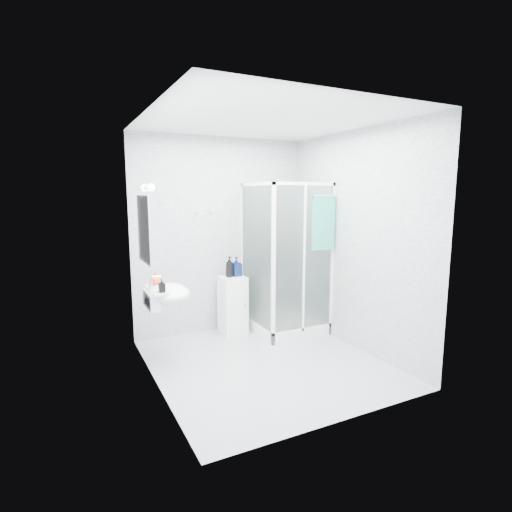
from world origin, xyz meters
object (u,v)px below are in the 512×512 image
soap_dispenser_orange (156,279)px  storage_cabinet (233,305)px  shampoo_bottle_a (229,267)px  shampoo_bottle_b (236,266)px  shower_enclosure (283,300)px  wall_basin (166,294)px  hand_towel (323,221)px  soap_dispenser_black (162,286)px

soap_dispenser_orange → storage_cabinet: bearing=22.3°
shampoo_bottle_a → shampoo_bottle_b: (0.11, 0.02, -0.01)m
shampoo_bottle_a → storage_cabinet: bearing=-10.5°
shower_enclosure → soap_dispenser_orange: shower_enclosure is taller
shower_enclosure → wall_basin: 1.72m
shower_enclosure → storage_cabinet: shower_enclosure is taller
shower_enclosure → hand_towel: shower_enclosure is taller
wall_basin → shampoo_bottle_a: (1.00, 0.61, 0.11)m
storage_cabinet → shampoo_bottle_b: 0.52m
storage_cabinet → soap_dispenser_black: (-1.12, -0.78, 0.55)m
storage_cabinet → hand_towel: bearing=-37.5°
shower_enclosure → soap_dispenser_black: bearing=-164.2°
storage_cabinet → shower_enclosure: bearing=-26.5°
wall_basin → shampoo_bottle_b: shampoo_bottle_b is taller
soap_dispenser_orange → soap_dispenser_black: 0.32m
wall_basin → soap_dispenser_black: (-0.08, -0.17, 0.14)m
soap_dispenser_orange → soap_dispenser_black: size_ratio=1.06×
hand_towel → shampoo_bottle_b: hand_towel is taller
wall_basin → soap_dispenser_orange: 0.22m
storage_cabinet → shampoo_bottle_a: shampoo_bottle_a is taller
wall_basin → soap_dispenser_orange: size_ratio=3.72×
wall_basin → hand_towel: size_ratio=0.82×
wall_basin → soap_dispenser_orange: (-0.07, 0.15, 0.14)m
wall_basin → hand_towel: hand_towel is taller
shower_enclosure → storage_cabinet: 0.68m
shower_enclosure → shampoo_bottle_b: size_ratio=7.72×
soap_dispenser_black → wall_basin: bearing=65.7°
shampoo_bottle_a → wall_basin: bearing=-148.7°
wall_basin → soap_dispenser_black: bearing=-114.3°
shampoo_bottle_a → soap_dispenser_orange: shampoo_bottle_a is taller
shower_enclosure → soap_dispenser_black: (-1.73, -0.49, 0.49)m
hand_towel → storage_cabinet: bearing=144.0°
wall_basin → shower_enclosure: bearing=10.8°
shampoo_bottle_a → soap_dispenser_black: (-1.08, -0.78, 0.02)m
shampoo_bottle_b → wall_basin: bearing=-150.4°
hand_towel → shampoo_bottle_a: (-0.98, 0.69, -0.61)m
shampoo_bottle_a → shampoo_bottle_b: 0.11m
wall_basin → storage_cabinet: (1.04, 0.60, -0.41)m
shower_enclosure → storage_cabinet: bearing=155.0°
shampoo_bottle_a → shower_enclosure: bearing=-24.2°
storage_cabinet → soap_dispenser_orange: 1.32m
shower_enclosure → soap_dispenser_black: size_ratio=14.15×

